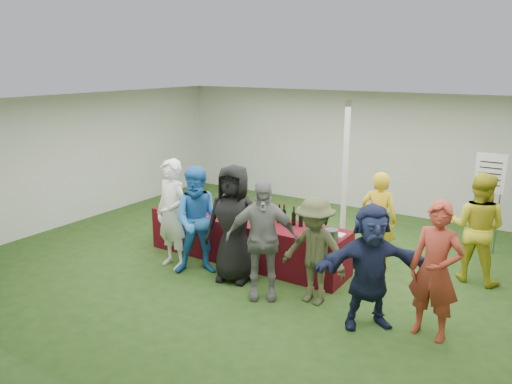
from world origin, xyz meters
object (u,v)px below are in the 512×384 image
Objects in this scene: dump_bucket at (331,235)px; customer_1 at (200,221)px; customer_4 at (314,251)px; customer_5 at (370,266)px; customer_6 at (435,271)px; customer_3 at (262,239)px; wine_list_sign at (489,181)px; customer_2 at (234,224)px; customer_0 at (172,214)px; staff_pourer at (378,220)px; serving_table at (246,240)px; staff_back at (477,227)px.

customer_1 reaches higher than dump_bucket.
customer_5 is (0.88, -0.21, 0.05)m from customer_4.
customer_3 is at bearing -166.58° from customer_6.
wine_list_sign is 0.98× the size of customer_2.
customer_0 is 1.83m from customer_3.
staff_pourer is 0.99× the size of customer_5.
customer_0 reaches higher than customer_3.
customer_3 is (1.82, -0.15, -0.03)m from customer_0.
wine_list_sign is 1.16× the size of customer_4.
customer_2 is at bearing -172.96° from customer_6.
customer_1 is at bearing -171.66° from customer_6.
customer_5 reaches higher than dump_bucket.
serving_table is 1.74m from dump_bucket.
customer_3 is at bearing 142.83° from customer_5.
wine_list_sign is 4.59m from customer_2.
customer_2 reaches higher than serving_table.
staff_back is 2.69m from customer_4.
customer_5 is (-0.81, -3.60, -0.50)m from wine_list_sign.
customer_1 is at bearing 30.96° from staff_pourer.
staff_back is at bearing 29.47° from customer_5.
staff_pourer is 0.93× the size of customer_6.
wine_list_sign reaches higher than staff_back.
customer_2 is 1.05× the size of customer_3.
customer_5 is (3.42, -0.11, -0.09)m from customer_0.
customer_0 is at bearing -140.42° from wine_list_sign.
staff_back is 2.06m from customer_6.
dump_bucket is at bearing 45.74° from staff_back.
customer_1 is 1.07× the size of customer_5.
staff_pourer is at bearing 2.45° from customer_1.
customer_2 reaches higher than customer_6.
customer_5 is at bearing -29.82° from customer_3.
customer_2 is at bearing 38.30° from staff_back.
customer_4 is (-0.32, -1.72, -0.04)m from staff_pourer.
staff_pourer is at bearing 67.55° from customer_5.
serving_table is 2.24m from staff_pourer.
customer_1 is 1.01× the size of customer_6.
customer_4 is 1.64m from customer_6.
customer_1 reaches higher than staff_pourer.
customer_5 reaches higher than staff_pourer.
staff_pourer is 1.49m from staff_back.
serving_table is at bearing -141.91° from wine_list_sign.
dump_bucket is at bearing 8.78° from customer_2.
customer_3 reaches higher than staff_pourer.
customer_6 reaches higher than staff_pourer.
wine_list_sign is 1.45m from staff_back.
customer_0 is (-0.88, -0.87, 0.54)m from serving_table.
staff_pourer is at bearing 31.05° from customer_3.
customer_0 is (-4.23, -3.50, -0.40)m from wine_list_sign.
customer_4 is at bearing -172.96° from customer_6.
customer_5 is (2.27, -0.23, -0.10)m from customer_2.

